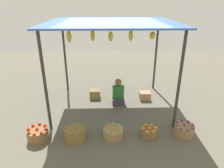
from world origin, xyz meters
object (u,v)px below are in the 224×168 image
basket_red_tomatoes (38,134)px  wooden_crate_stacked_rear (95,94)px  wooden_crate_near_vendor (145,96)px  basket_limes (113,132)px  basket_purple_onions (184,130)px  basket_oranges (149,132)px  basket_green_chilies (75,134)px  vendor_person (118,94)px

basket_red_tomatoes → wooden_crate_stacked_rear: size_ratio=1.45×
wooden_crate_near_vendor → basket_limes: bearing=-119.6°
basket_purple_onions → wooden_crate_near_vendor: basket_purple_onions is taller
basket_red_tomatoes → basket_oranges: (2.56, 0.03, -0.02)m
basket_red_tomatoes → wooden_crate_near_vendor: (2.79, 1.96, -0.02)m
basket_green_chilies → basket_oranges: 1.70m
basket_oranges → basket_purple_onions: bearing=4.3°
basket_red_tomatoes → basket_oranges: bearing=0.7°
basket_limes → vendor_person: bearing=83.1°
vendor_person → wooden_crate_near_vendor: size_ratio=2.30×
basket_green_chilies → wooden_crate_near_vendor: basket_green_chilies is taller
basket_red_tomatoes → basket_oranges: size_ratio=1.24×
basket_purple_onions → basket_oranges: bearing=-175.7°
vendor_person → basket_green_chilies: size_ratio=1.61×
basket_limes → basket_purple_onions: 1.67m
basket_red_tomatoes → basket_purple_onions: basket_red_tomatoes is taller
basket_limes → wooden_crate_near_vendor: size_ratio=1.41×
wooden_crate_stacked_rear → vendor_person: bearing=-24.0°
basket_red_tomatoes → wooden_crate_stacked_rear: (1.19, 2.07, -0.00)m
wooden_crate_stacked_rear → basket_limes: bearing=-75.1°
basket_red_tomatoes → basket_purple_onions: (3.39, 0.09, -0.01)m
wooden_crate_near_vendor → wooden_crate_stacked_rear: wooden_crate_stacked_rear is taller
vendor_person → wooden_crate_near_vendor: 0.91m
wooden_crate_stacked_rear → wooden_crate_near_vendor: bearing=-4.1°
basket_red_tomatoes → wooden_crate_near_vendor: size_ratio=1.39×
basket_red_tomatoes → basket_limes: size_ratio=0.99×
basket_purple_onions → wooden_crate_near_vendor: bearing=107.8°
vendor_person → basket_limes: vendor_person is taller
basket_green_chilies → wooden_crate_stacked_rear: size_ratio=1.49×
basket_green_chilies → basket_purple_onions: bearing=2.5°
vendor_person → wooden_crate_stacked_rear: (-0.73, 0.33, -0.16)m
basket_green_chilies → basket_purple_onions: basket_green_chilies is taller
basket_green_chilies → wooden_crate_stacked_rear: 2.12m
basket_red_tomatoes → basket_green_chilies: size_ratio=0.97×
wooden_crate_near_vendor → vendor_person: bearing=-166.2°
basket_red_tomatoes → basket_purple_onions: 3.40m
basket_oranges → basket_purple_onions: basket_purple_onions is taller
basket_red_tomatoes → wooden_crate_near_vendor: bearing=35.1°
basket_limes → wooden_crate_near_vendor: (1.07, 1.89, 0.02)m
basket_green_chilies → wooden_crate_near_vendor: (1.94, 1.98, -0.03)m
basket_oranges → wooden_crate_stacked_rear: basket_oranges is taller
vendor_person → basket_oranges: size_ratio=2.05×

